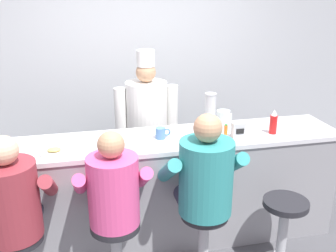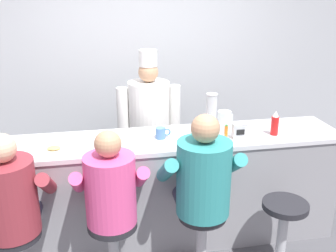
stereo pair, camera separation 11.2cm
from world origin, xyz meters
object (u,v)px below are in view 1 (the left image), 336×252
diner_seated_pink (113,196)px  empty_stool_round (284,222)px  cup_stack_steel (210,110)px  napkin_dispenser_chrome (239,130)px  water_pitcher_clear (223,121)px  diner_seated_teal (204,181)px  breakfast_plate (54,152)px  mustard_bottle_yellow (200,130)px  cereal_bowl (111,150)px  diner_seated_maroon (13,206)px  cook_in_whites_near (147,123)px  hot_sauce_bottle_orange (226,131)px  coffee_mug_blue (161,133)px  ketchup_bottle_red (273,122)px

diner_seated_pink → empty_stool_round: bearing=-1.3°
cup_stack_steel → napkin_dispenser_chrome: bearing=-60.4°
water_pitcher_clear → diner_seated_teal: size_ratio=0.14×
diner_seated_teal → breakfast_plate: bearing=158.9°
mustard_bottle_yellow → napkin_dispenser_chrome: (0.37, 0.05, -0.05)m
breakfast_plate → napkin_dispenser_chrome: bearing=0.4°
breakfast_plate → cereal_bowl: 0.45m
diner_seated_pink → diner_seated_teal: bearing=0.3°
napkin_dispenser_chrome → diner_seated_pink: bearing=-158.7°
diner_seated_maroon → cook_in_whites_near: size_ratio=0.81×
napkin_dispenser_chrome → empty_stool_round: napkin_dispenser_chrome is taller
mustard_bottle_yellow → diner_seated_teal: (-0.08, -0.40, -0.27)m
hot_sauce_bottle_orange → coffee_mug_blue: 0.57m
ketchup_bottle_red → napkin_dispenser_chrome: 0.34m
water_pitcher_clear → breakfast_plate: (-1.49, -0.18, -0.09)m
water_pitcher_clear → napkin_dispenser_chrome: size_ratio=1.49×
empty_stool_round → diner_seated_maroon: bearing=179.1°
mustard_bottle_yellow → hot_sauce_bottle_orange: mustard_bottle_yellow is taller
cup_stack_steel → diner_seated_teal: (-0.28, -0.74, -0.33)m
cup_stack_steel → diner_seated_maroon: size_ratio=0.24×
mustard_bottle_yellow → coffee_mug_blue: size_ratio=1.76×
diner_seated_pink → empty_stool_round: (1.40, -0.03, -0.41)m
water_pitcher_clear → breakfast_plate: size_ratio=0.83×
diner_seated_maroon → breakfast_plate: bearing=57.1°
cup_stack_steel → mustard_bottle_yellow: bearing=-121.3°
water_pitcher_clear → coffee_mug_blue: 0.60m
diner_seated_teal → diner_seated_maroon: bearing=-179.9°
diner_seated_maroon → hot_sauce_bottle_orange: bearing=14.7°
coffee_mug_blue → diner_seated_pink: size_ratio=0.10×
ketchup_bottle_red → diner_seated_maroon: size_ratio=0.16×
breakfast_plate → diner_seated_teal: bearing=-21.1°
cereal_bowl → cup_stack_steel: 1.06m
empty_stool_round → napkin_dispenser_chrome: bearing=117.6°
diner_seated_maroon → empty_stool_round: diner_seated_maroon is taller
breakfast_plate → empty_stool_round: breakfast_plate is taller
diner_seated_teal → empty_stool_round: bearing=-2.9°
diner_seated_pink → coffee_mug_blue: bearing=49.8°
hot_sauce_bottle_orange → water_pitcher_clear: 0.17m
cereal_bowl → diner_seated_pink: (-0.02, -0.33, -0.22)m
mustard_bottle_yellow → coffee_mug_blue: (-0.30, 0.16, -0.06)m
cook_in_whites_near → water_pitcher_clear: bearing=-47.2°
mustard_bottle_yellow → cup_stack_steel: size_ratio=0.72×
coffee_mug_blue → diner_seated_teal: (0.22, -0.56, -0.21)m
mustard_bottle_yellow → hot_sauce_bottle_orange: 0.27m
coffee_mug_blue → hot_sauce_bottle_orange: bearing=-11.2°
ketchup_bottle_red → napkin_dispenser_chrome: (-0.34, -0.02, -0.04)m
cook_in_whites_near → diner_seated_teal: bearing=-79.7°
napkin_dispenser_chrome → diner_seated_teal: size_ratio=0.09×
napkin_dispenser_chrome → empty_stool_round: bearing=-62.4°
cereal_bowl → water_pitcher_clear: bearing=15.3°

